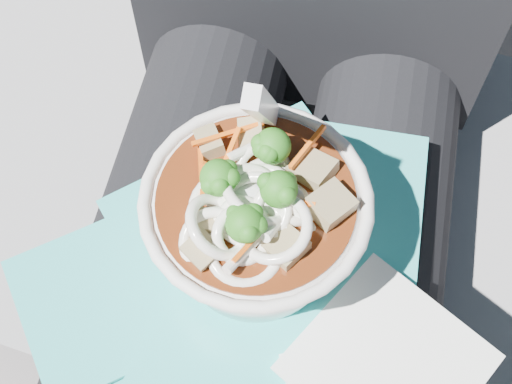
% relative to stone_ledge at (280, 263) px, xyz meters
% --- Properties ---
extents(stone_ledge, '(1.05, 0.62, 0.43)m').
position_rel_stone_ledge_xyz_m(stone_ledge, '(0.00, 0.00, 0.00)').
color(stone_ledge, gray).
rests_on(stone_ledge, ground).
extents(lap, '(0.32, 0.48, 0.14)m').
position_rel_stone_ledge_xyz_m(lap, '(0.00, -0.15, 0.28)').
color(lap, black).
rests_on(lap, stone_ledge).
extents(person_body, '(0.34, 0.94, 0.97)m').
position_rel_stone_ledge_xyz_m(person_body, '(-0.00, -0.06, 0.32)').
color(person_body, black).
rests_on(person_body, ground).
extents(plastic_bag, '(0.34, 0.32, 0.02)m').
position_rel_stone_ledge_xyz_m(plastic_bag, '(-0.01, -0.17, 0.36)').
color(plastic_bag, '#2CBAB8').
rests_on(plastic_bag, lap).
extents(udon_bowl, '(0.18, 0.18, 0.20)m').
position_rel_stone_ledge_xyz_m(udon_bowl, '(-0.00, -0.15, 0.43)').
color(udon_bowl, white).
rests_on(udon_bowl, plastic_bag).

